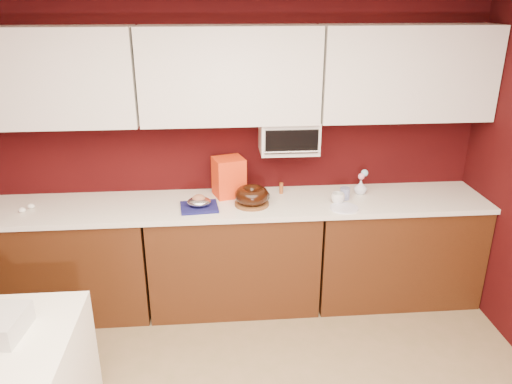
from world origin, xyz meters
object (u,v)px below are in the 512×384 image
object	(u,v)px
toaster_oven	(289,136)
flower_vase	(361,186)
foil_ham_nest	(199,202)
blue_jar	(345,193)
coffee_mug	(338,197)
pandoro_box	(229,177)
bundt_cake	(252,195)

from	to	relation	value
toaster_oven	flower_vase	xyz separation A→B (m)	(0.59, -0.07, -0.41)
foil_ham_nest	blue_jar	distance (m)	1.14
coffee_mug	blue_jar	bearing A→B (deg)	46.44
toaster_oven	coffee_mug	xyz separation A→B (m)	(0.36, -0.25, -0.43)
pandoro_box	blue_jar	distance (m)	0.93
foil_ham_nest	pandoro_box	world-z (taller)	pandoro_box
foil_ham_nest	flower_vase	size ratio (longest dim) A/B	1.41
toaster_oven	flower_vase	size ratio (longest dim) A/B	3.55
coffee_mug	flower_vase	xyz separation A→B (m)	(0.23, 0.18, 0.01)
blue_jar	flower_vase	world-z (taller)	flower_vase
toaster_oven	bundt_cake	size ratio (longest dim) A/B	1.74
bundt_cake	coffee_mug	distance (m)	0.66
bundt_cake	toaster_oven	bearing A→B (deg)	36.87
pandoro_box	foil_ham_nest	bearing A→B (deg)	-149.41
blue_jar	toaster_oven	bearing A→B (deg)	158.68
flower_vase	foil_ham_nest	bearing A→B (deg)	-171.44
pandoro_box	bundt_cake	bearing A→B (deg)	-69.35
foil_ham_nest	pandoro_box	distance (m)	0.36
coffee_mug	bundt_cake	bearing A→B (deg)	178.54
coffee_mug	flower_vase	distance (m)	0.29
pandoro_box	blue_jar	bearing A→B (deg)	-26.36
toaster_oven	blue_jar	size ratio (longest dim) A/B	4.86
toaster_oven	flower_vase	bearing A→B (deg)	-6.60
foil_ham_nest	flower_vase	world-z (taller)	flower_vase
toaster_oven	foil_ham_nest	bearing A→B (deg)	-159.65
foil_ham_nest	toaster_oven	bearing A→B (deg)	20.35
bundt_cake	blue_jar	xyz separation A→B (m)	(0.74, 0.06, -0.03)
blue_jar	flower_vase	xyz separation A→B (m)	(0.15, 0.10, 0.02)
toaster_oven	pandoro_box	bearing A→B (deg)	-178.69
bundt_cake	blue_jar	size ratio (longest dim) A/B	2.79
toaster_oven	coffee_mug	size ratio (longest dim) A/B	4.53
flower_vase	pandoro_box	bearing A→B (deg)	176.92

